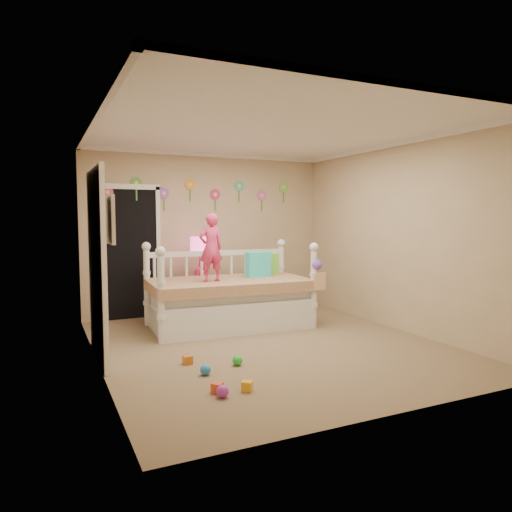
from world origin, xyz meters
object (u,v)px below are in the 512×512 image
child (211,248)px  table_lamp (200,251)px  nightstand (200,298)px  daybed (229,284)px

child → table_lamp: (0.11, 0.83, -0.10)m
child → nightstand: 1.18m
daybed → nightstand: daybed is taller
child → nightstand: child is taller
nightstand → daybed: bearing=-68.6°
table_lamp → child: bearing=-97.5°
table_lamp → daybed: bearing=-74.4°
daybed → table_lamp: size_ratio=3.58×
daybed → nightstand: size_ratio=3.61×
nightstand → table_lamp: size_ratio=0.99×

